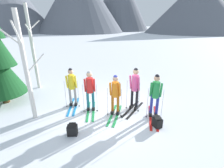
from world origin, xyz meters
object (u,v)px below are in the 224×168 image
object	(u,v)px
skier_in_red	(90,89)
backpack_on_snow_beside	(72,130)
skier_in_yellow	(72,86)
skier_in_orange	(115,93)
birch_tree_tall	(26,67)
skier_in_green	(155,93)
birch_tree_slender	(33,48)
skier_in_pink	(135,87)
backpack_on_snow_front	(157,122)

from	to	relation	value
skier_in_red	backpack_on_snow_beside	size ratio (longest dim) A/B	4.55
skier_in_yellow	skier_in_orange	size ratio (longest dim) A/B	1.04
birch_tree_tall	backpack_on_snow_beside	world-z (taller)	birch_tree_tall
skier_in_green	birch_tree_tall	xyz separation A→B (m)	(-4.65, 0.11, 1.05)
skier_in_orange	birch_tree_tall	bearing A→B (deg)	-177.77
skier_in_red	skier_in_green	bearing A→B (deg)	-12.95
skier_in_yellow	backpack_on_snow_beside	xyz separation A→B (m)	(0.32, -2.02, -0.76)
skier_in_yellow	birch_tree_slender	distance (m)	3.52
skier_in_orange	skier_in_yellow	bearing A→B (deg)	156.67
skier_in_red	skier_in_pink	world-z (taller)	skier_in_pink
skier_in_pink	backpack_on_snow_beside	world-z (taller)	skier_in_pink
skier_in_red	backpack_on_snow_front	size ratio (longest dim) A/B	4.46
skier_in_pink	backpack_on_snow_beside	bearing A→B (deg)	-145.32
skier_in_green	birch_tree_tall	size ratio (longest dim) A/B	0.46
skier_in_orange	birch_tree_tall	xyz separation A→B (m)	(-3.15, -0.12, 1.09)
birch_tree_tall	backpack_on_snow_beside	size ratio (longest dim) A/B	10.27
skier_in_pink	skier_in_green	xyz separation A→B (m)	(0.67, -0.60, -0.04)
skier_in_pink	backpack_on_snow_beside	xyz separation A→B (m)	(-2.32, -1.60, -0.83)
skier_in_red	birch_tree_slender	size ratio (longest dim) A/B	0.39
birch_tree_slender	skier_in_pink	bearing A→B (deg)	-28.37
skier_in_pink	birch_tree_slender	bearing A→B (deg)	151.63
skier_in_yellow	backpack_on_snow_front	bearing A→B (deg)	-27.98
skier_in_orange	birch_tree_slender	size ratio (longest dim) A/B	0.38
skier_in_orange	backpack_on_snow_beside	distance (m)	2.08
skier_in_yellow	skier_in_pink	world-z (taller)	skier_in_pink
birch_tree_slender	backpack_on_snow_beside	world-z (taller)	birch_tree_slender
skier_in_red	skier_in_pink	size ratio (longest dim) A/B	0.95
skier_in_orange	birch_tree_tall	size ratio (longest dim) A/B	0.43
skier_in_yellow	birch_tree_slender	xyz separation A→B (m)	(-2.35, 2.28, 1.30)
birch_tree_tall	birch_tree_slender	bearing A→B (deg)	107.71
skier_in_yellow	backpack_on_snow_beside	distance (m)	2.18
skier_in_green	skier_in_red	bearing A→B (deg)	167.05
skier_in_yellow	skier_in_green	distance (m)	3.47
skier_in_green	birch_tree_tall	world-z (taller)	birch_tree_tall
backpack_on_snow_front	backpack_on_snow_beside	size ratio (longest dim) A/B	1.02
skier_in_red	birch_tree_slender	xyz separation A→B (m)	(-3.15, 2.71, 1.29)
birch_tree_slender	skier_in_red	bearing A→B (deg)	-40.70
skier_in_red	birch_tree_tall	size ratio (longest dim) A/B	0.44
skier_in_orange	skier_in_green	distance (m)	1.52
skier_in_red	backpack_on_snow_front	world-z (taller)	skier_in_red
skier_in_yellow	backpack_on_snow_beside	world-z (taller)	skier_in_yellow
skier_in_orange	backpack_on_snow_front	distance (m)	1.86
skier_in_pink	backpack_on_snow_front	xyz separation A→B (m)	(0.60, -1.30, -0.83)
skier_in_yellow	birch_tree_tall	size ratio (longest dim) A/B	0.44
skier_in_yellow	backpack_on_snow_beside	bearing A→B (deg)	-80.95
skier_in_red	birch_tree_tall	distance (m)	2.44
skier_in_green	birch_tree_tall	bearing A→B (deg)	178.68
skier_in_red	skier_in_orange	bearing A→B (deg)	-18.99
skier_in_red	backpack_on_snow_front	xyz separation A→B (m)	(2.43, -1.28, -0.76)
birch_tree_tall	skier_in_orange	bearing A→B (deg)	2.23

